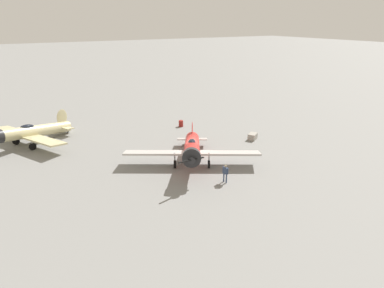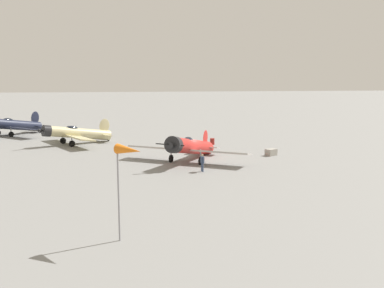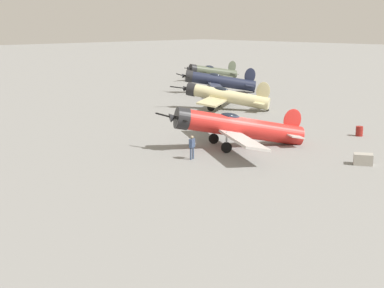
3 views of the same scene
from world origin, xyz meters
name	(u,v)px [view 3 (image 3 of 3)]	position (x,y,z in m)	size (l,w,h in m)	color
ground_plane	(242,147)	(0.00, 0.00, 0.00)	(400.00, 400.00, 0.00)	gray
airplane_foreground	(236,127)	(-0.27, -0.46, 1.59)	(12.47, 9.95, 3.48)	red
airplane_mid_apron	(224,96)	(-13.79, 13.19, 1.50)	(9.99, 10.96, 3.28)	beige
airplane_far_line	(218,81)	(-24.58, 23.74, 1.62)	(10.90, 10.12, 3.47)	#1E2338
airplane_outer_stand	(211,71)	(-36.99, 35.55, 1.44)	(12.73, 10.12, 3.18)	#4C5442
ground_crew_mechanic	(192,145)	(0.18, -5.60, 1.03)	(0.33, 0.65, 1.71)	#384766
equipment_crate	(363,159)	(9.41, 1.59, 0.38)	(1.52, 1.38, 0.76)	#9E998E
fuel_drum	(359,131)	(4.24, 10.34, 0.42)	(0.63, 0.63, 0.83)	maroon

